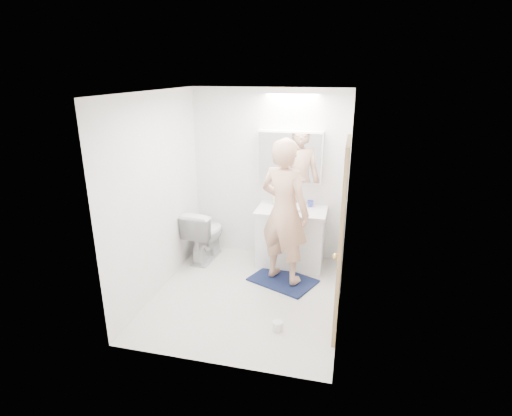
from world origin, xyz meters
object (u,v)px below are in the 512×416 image
(person, at_px, (284,212))
(soap_bottle_a, at_px, (276,197))
(soap_bottle_b, at_px, (281,198))
(toothbrush_cup, at_px, (310,204))
(medicine_cabinet, at_px, (290,157))
(toilet_paper_roll, at_px, (278,326))
(toilet, at_px, (205,234))
(vanity_cabinet, at_px, (291,238))

(person, bearing_deg, soap_bottle_a, -46.98)
(soap_bottle_a, height_order, soap_bottle_b, soap_bottle_a)
(person, bearing_deg, toothbrush_cup, -86.58)
(person, relative_size, soap_bottle_a, 8.09)
(medicine_cabinet, xyz_separation_m, soap_bottle_a, (-0.18, -0.06, -0.57))
(toilet_paper_roll, bearing_deg, soap_bottle_a, 102.05)
(medicine_cabinet, xyz_separation_m, toilet, (-1.15, -0.32, -1.12))
(vanity_cabinet, relative_size, soap_bottle_a, 3.98)
(soap_bottle_b, bearing_deg, toothbrush_cup, -2.72)
(toilet, xyz_separation_m, toilet_paper_roll, (1.34, -1.45, -0.33))
(medicine_cabinet, distance_m, toothbrush_cup, 0.71)
(medicine_cabinet, relative_size, toilet, 1.15)
(toilet_paper_roll, bearing_deg, toilet, 132.72)
(soap_bottle_b, distance_m, toothbrush_cup, 0.42)
(person, distance_m, toothbrush_cup, 0.73)
(medicine_cabinet, relative_size, toothbrush_cup, 9.39)
(medicine_cabinet, distance_m, soap_bottle_a, 0.60)
(medicine_cabinet, bearing_deg, person, -85.03)
(vanity_cabinet, relative_size, toilet_paper_roll, 8.18)
(person, bearing_deg, toilet_paper_roll, 120.35)
(toilet_paper_roll, bearing_deg, soap_bottle_b, 99.73)
(vanity_cabinet, distance_m, soap_bottle_a, 0.62)
(soap_bottle_a, bearing_deg, medicine_cabinet, 18.85)
(toothbrush_cup, bearing_deg, medicine_cabinet, 170.91)
(soap_bottle_b, bearing_deg, medicine_cabinet, 15.38)
(vanity_cabinet, distance_m, medicine_cabinet, 1.13)
(medicine_cabinet, distance_m, person, 0.91)
(medicine_cabinet, height_order, soap_bottle_a, medicine_cabinet)
(soap_bottle_b, bearing_deg, toilet, -164.17)
(medicine_cabinet, bearing_deg, vanity_cabinet, -70.10)
(soap_bottle_b, relative_size, toothbrush_cup, 1.79)
(toothbrush_cup, bearing_deg, person, -110.01)
(soap_bottle_b, distance_m, toilet_paper_roll, 1.97)
(toilet, relative_size, person, 0.42)
(toothbrush_cup, bearing_deg, toilet, -169.35)
(vanity_cabinet, relative_size, toothbrush_cup, 9.60)
(medicine_cabinet, height_order, person, person)
(toilet, relative_size, soap_bottle_a, 3.38)
(toilet, distance_m, soap_bottle_b, 1.20)
(toilet, xyz_separation_m, soap_bottle_b, (1.04, 0.29, 0.52))
(toilet, xyz_separation_m, soap_bottle_a, (0.97, 0.26, 0.55))
(person, distance_m, toilet_paper_roll, 1.39)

